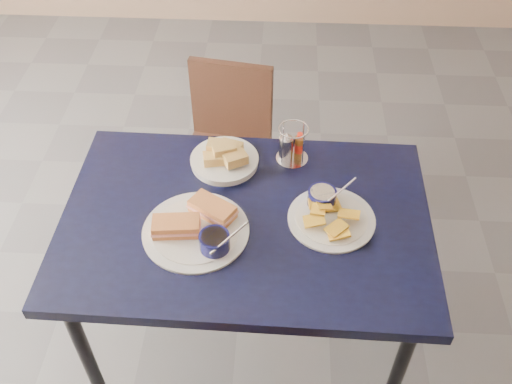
{
  "coord_description": "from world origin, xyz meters",
  "views": [
    {
      "loc": [
        0.14,
        -1.27,
        2.06
      ],
      "look_at": [
        0.08,
        -0.05,
        0.82
      ],
      "focal_mm": 40.0,
      "sensor_mm": 36.0,
      "label": 1
    }
  ],
  "objects_px": {
    "dining_table": "(246,232)",
    "plantain_plate": "(328,211)",
    "chair_far": "(225,137)",
    "bread_basket": "(225,158)",
    "condiment_caddy": "(291,146)",
    "sandwich_plate": "(198,227)"
  },
  "relations": [
    {
      "from": "dining_table",
      "to": "plantain_plate",
      "type": "xyz_separation_m",
      "value": [
        0.25,
        0.02,
        0.09
      ]
    },
    {
      "from": "sandwich_plate",
      "to": "bread_basket",
      "type": "distance_m",
      "value": 0.31
    },
    {
      "from": "chair_far",
      "to": "plantain_plate",
      "type": "height_order",
      "value": "plantain_plate"
    },
    {
      "from": "bread_basket",
      "to": "sandwich_plate",
      "type": "bearing_deg",
      "value": -99.25
    },
    {
      "from": "chair_far",
      "to": "plantain_plate",
      "type": "xyz_separation_m",
      "value": [
        0.4,
        -0.74,
        0.33
      ]
    },
    {
      "from": "chair_far",
      "to": "bread_basket",
      "type": "relative_size",
      "value": 3.37
    },
    {
      "from": "chair_far",
      "to": "plantain_plate",
      "type": "relative_size",
      "value": 2.83
    },
    {
      "from": "bread_basket",
      "to": "condiment_caddy",
      "type": "relative_size",
      "value": 1.66
    },
    {
      "from": "sandwich_plate",
      "to": "condiment_caddy",
      "type": "distance_m",
      "value": 0.44
    },
    {
      "from": "dining_table",
      "to": "chair_far",
      "type": "distance_m",
      "value": 0.81
    },
    {
      "from": "dining_table",
      "to": "condiment_caddy",
      "type": "distance_m",
      "value": 0.33
    },
    {
      "from": "sandwich_plate",
      "to": "plantain_plate",
      "type": "relative_size",
      "value": 1.21
    },
    {
      "from": "chair_far",
      "to": "bread_basket",
      "type": "xyz_separation_m",
      "value": [
        0.06,
        -0.52,
        0.34
      ]
    },
    {
      "from": "chair_far",
      "to": "bread_basket",
      "type": "distance_m",
      "value": 0.62
    },
    {
      "from": "dining_table",
      "to": "sandwich_plate",
      "type": "relative_size",
      "value": 3.54
    },
    {
      "from": "chair_far",
      "to": "plantain_plate",
      "type": "distance_m",
      "value": 0.9
    },
    {
      "from": "sandwich_plate",
      "to": "plantain_plate",
      "type": "height_order",
      "value": "same"
    },
    {
      "from": "plantain_plate",
      "to": "condiment_caddy",
      "type": "distance_m",
      "value": 0.28
    },
    {
      "from": "dining_table",
      "to": "bread_basket",
      "type": "bearing_deg",
      "value": 109.8
    },
    {
      "from": "bread_basket",
      "to": "condiment_caddy",
      "type": "distance_m",
      "value": 0.23
    },
    {
      "from": "chair_far",
      "to": "condiment_caddy",
      "type": "bearing_deg",
      "value": -59.64
    },
    {
      "from": "dining_table",
      "to": "bread_basket",
      "type": "height_order",
      "value": "bread_basket"
    }
  ]
}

